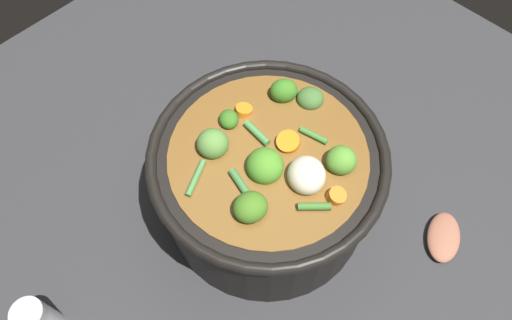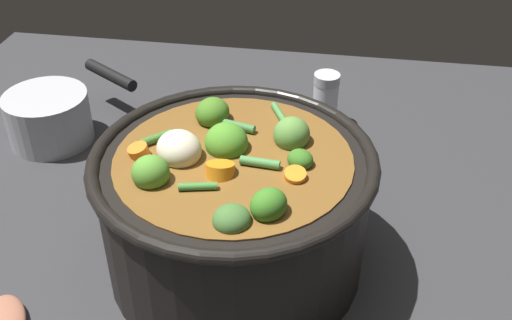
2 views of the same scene
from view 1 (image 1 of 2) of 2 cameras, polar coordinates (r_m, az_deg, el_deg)
name	(u,v)px [view 1 (image 1 of 2)]	position (r m, az deg, el deg)	size (l,w,h in m)	color
ground_plane	(266,204)	(0.69, 1.21, -5.32)	(1.10, 1.10, 0.00)	#2D2D30
cooking_pot	(267,179)	(0.62, 1.36, -2.33)	(0.29, 0.29, 0.17)	black
wooden_spoon	(482,248)	(0.72, 25.43, -9.52)	(0.19, 0.19, 0.02)	#9D5F48
salt_shaker	(40,320)	(0.65, -24.47, -17.06)	(0.04, 0.04, 0.08)	silver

